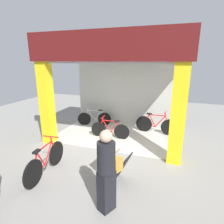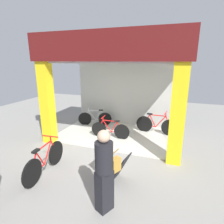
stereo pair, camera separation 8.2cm
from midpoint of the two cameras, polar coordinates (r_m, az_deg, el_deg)
ground_plane at (r=6.38m, az=-2.51°, el=-11.65°), size 17.54×17.54×0.00m
shop_facade at (r=7.03m, az=1.45°, el=7.89°), size 4.97×3.14×3.75m
bicycle_inside_0 at (r=7.18m, az=-0.92°, el=-5.47°), size 1.53×0.42×0.84m
bicycle_inside_1 at (r=7.80m, az=13.10°, el=-3.83°), size 1.72×0.47×0.95m
bicycle_inside_2 at (r=8.62m, az=-5.65°, el=-1.90°), size 1.47×0.56×0.84m
bicycle_parked_0 at (r=5.32m, az=-20.08°, el=-13.93°), size 0.47×1.72×0.95m
sandwich_board_sign at (r=4.84m, az=0.51°, el=-16.12°), size 0.82×0.57×0.75m
pedestrian_0 at (r=3.73m, az=-2.25°, el=-17.34°), size 0.47×0.63×1.71m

